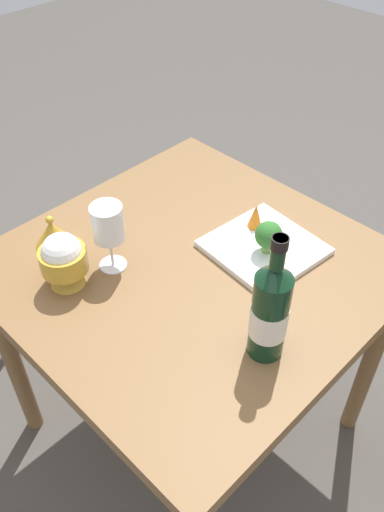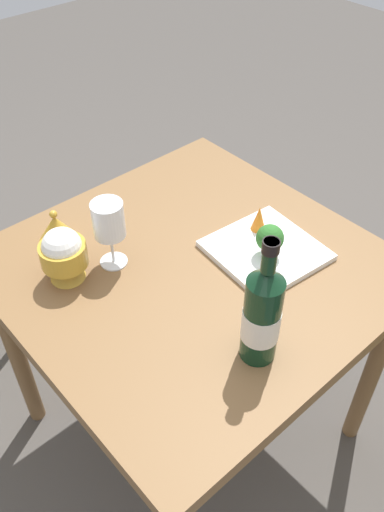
{
  "view_description": "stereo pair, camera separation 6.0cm",
  "coord_description": "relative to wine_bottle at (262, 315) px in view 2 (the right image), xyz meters",
  "views": [
    {
      "loc": [
        0.67,
        -0.68,
        1.64
      ],
      "look_at": [
        0.0,
        0.0,
        0.76
      ],
      "focal_mm": 37.71,
      "sensor_mm": 36.0,
      "label": 1
    },
    {
      "loc": [
        0.71,
        -0.63,
        1.64
      ],
      "look_at": [
        0.0,
        0.0,
        0.76
      ],
      "focal_mm": 37.71,
      "sensor_mm": 36.0,
      "label": 2
    }
  ],
  "objects": [
    {
      "name": "ground_plane",
      "position": [
        -0.29,
        0.08,
        -0.85
      ],
      "size": [
        8.0,
        8.0,
        0.0
      ],
      "primitive_type": "plane",
      "color": "#4C4742"
    },
    {
      "name": "dining_table",
      "position": [
        -0.29,
        0.08,
        -0.21
      ],
      "size": [
        0.87,
        0.87,
        0.73
      ],
      "color": "brown",
      "rests_on": "ground_plane"
    },
    {
      "name": "wine_bottle",
      "position": [
        0.0,
        0.0,
        0.0
      ],
      "size": [
        0.08,
        0.08,
        0.31
      ],
      "color": "black",
      "rests_on": "dining_table"
    },
    {
      "name": "wine_glass",
      "position": [
        -0.43,
        -0.06,
        0.01
      ],
      "size": [
        0.08,
        0.08,
        0.18
      ],
      "color": "white",
      "rests_on": "dining_table"
    },
    {
      "name": "rice_bowl",
      "position": [
        -0.46,
        -0.17,
        -0.05
      ],
      "size": [
        0.11,
        0.11,
        0.14
      ],
      "color": "gold",
      "rests_on": "dining_table"
    },
    {
      "name": "rice_bowl_lid",
      "position": [
        -0.59,
        -0.12,
        -0.08
      ],
      "size": [
        0.1,
        0.1,
        0.09
      ],
      "color": "gold",
      "rests_on": "dining_table"
    },
    {
      "name": "serving_plate",
      "position": [
        -0.2,
        0.24,
        -0.11
      ],
      "size": [
        0.27,
        0.27,
        0.02
      ],
      "rotation": [
        0.0,
        0.0,
        -0.09
      ],
      "color": "white",
      "rests_on": "dining_table"
    },
    {
      "name": "broccoli_floret",
      "position": [
        -0.18,
        0.23,
        -0.05
      ],
      "size": [
        0.07,
        0.07,
        0.09
      ],
      "color": "#729E4C",
      "rests_on": "serving_plate"
    },
    {
      "name": "carrot_garnish_left",
      "position": [
        -0.26,
        0.28,
        -0.07
      ],
      "size": [
        0.04,
        0.04,
        0.07
      ],
      "color": "orange",
      "rests_on": "serving_plate"
    }
  ]
}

